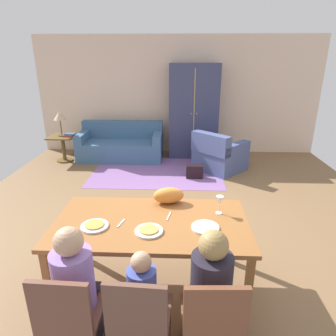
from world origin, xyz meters
name	(u,v)px	position (x,y,z in m)	size (l,w,h in m)	color
ground_plane	(174,209)	(0.00, 0.45, -0.01)	(6.61, 6.10, 0.02)	brown
back_wall	(177,96)	(0.00, 3.55, 1.35)	(6.61, 0.10, 2.70)	beige
dining_table	(151,228)	(-0.18, -1.24, 0.69)	(1.82, 0.97, 0.76)	#925A2C
plate_near_man	(95,226)	(-0.68, -1.36, 0.77)	(0.25, 0.25, 0.02)	silver
pizza_near_man	(94,225)	(-0.68, -1.36, 0.78)	(0.17, 0.17, 0.01)	gold
plate_near_child	(149,231)	(-0.18, -1.42, 0.77)	(0.25, 0.25, 0.02)	silver
pizza_near_child	(149,229)	(-0.18, -1.42, 0.78)	(0.17, 0.17, 0.01)	gold
plate_near_woman	(205,227)	(0.32, -1.34, 0.77)	(0.25, 0.25, 0.02)	silver
wine_glass	(220,201)	(0.47, -1.06, 0.89)	(0.07, 0.07, 0.19)	silver
fork	(121,223)	(-0.45, -1.29, 0.76)	(0.02, 0.15, 0.01)	silver
knife	(169,216)	(-0.02, -1.14, 0.76)	(0.01, 0.17, 0.01)	silver
dining_chair_man	(69,315)	(-0.68, -2.09, 0.49)	(0.44, 0.44, 0.87)	brown
person_man	(78,294)	(-0.68, -1.91, 0.51)	(0.30, 0.40, 1.11)	#302E47
dining_chair_child	(139,317)	(-0.19, -2.09, 0.49)	(0.44, 0.44, 0.87)	brown
person_child	(143,305)	(-0.18, -1.92, 0.43)	(0.22, 0.29, 0.92)	#3D3047
dining_chair_woman	(212,320)	(0.32, -2.09, 0.49)	(0.44, 0.44, 0.87)	brown
person_woman	(209,298)	(0.32, -1.91, 0.51)	(0.30, 0.41, 1.11)	#2D3947
cat	(169,195)	(-0.03, -0.85, 0.84)	(0.32, 0.16, 0.17)	orange
area_rug	(157,171)	(-0.39, 2.03, 0.00)	(2.60, 1.80, 0.01)	#835B95
couch	(121,145)	(-1.28, 2.88, 0.30)	(1.88, 0.86, 0.82)	#3D6289
armchair	(219,155)	(0.88, 2.19, 0.32)	(1.21, 1.21, 0.82)	#475588
armoire	(194,111)	(0.37, 3.16, 1.05)	(1.10, 0.59, 2.10)	#34395A
side_table	(63,145)	(-2.53, 2.63, 0.38)	(0.56, 0.56, 0.58)	brown
table_lamp	(60,117)	(-2.53, 2.63, 1.01)	(0.26, 0.26, 0.54)	#484B2C
book_lower	(68,136)	(-2.38, 2.59, 0.59)	(0.22, 0.16, 0.03)	maroon
book_upper	(70,134)	(-2.35, 2.64, 0.62)	(0.22, 0.16, 0.03)	#345974
handbag	(194,171)	(0.37, 1.73, 0.13)	(0.32, 0.16, 0.26)	black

